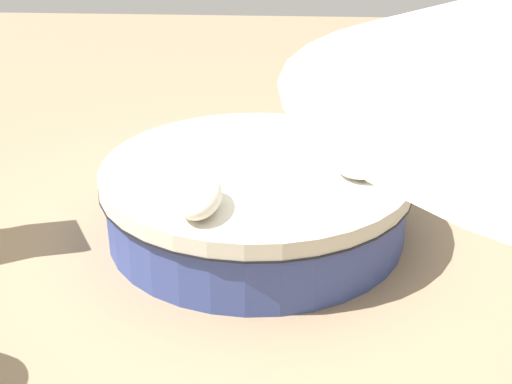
{
  "coord_description": "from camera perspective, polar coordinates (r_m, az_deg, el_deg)",
  "views": [
    {
      "loc": [
        4.57,
        0.28,
        2.57
      ],
      "look_at": [
        0.0,
        0.0,
        0.33
      ],
      "focal_mm": 47.69,
      "sensor_mm": 36.0,
      "label": 1
    }
  ],
  "objects": [
    {
      "name": "ground_plane",
      "position": [
        5.25,
        0.0,
        -3.23
      ],
      "size": [
        16.0,
        16.0,
        0.0
      ],
      "primitive_type": "plane",
      "color": "#9E8466"
    },
    {
      "name": "throw_pillow_0",
      "position": [
        4.33,
        -4.79,
        -0.38
      ],
      "size": [
        0.53,
        0.29,
        0.2
      ],
      "primitive_type": "ellipsoid",
      "color": "silver",
      "rests_on": "round_bed"
    },
    {
      "name": "throw_pillow_1",
      "position": [
        4.9,
        8.62,
        2.36
      ],
      "size": [
        0.45,
        0.36,
        0.15
      ],
      "primitive_type": "ellipsoid",
      "color": "white",
      "rests_on": "round_bed"
    },
    {
      "name": "round_bed",
      "position": [
        5.12,
        0.0,
        -0.48
      ],
      "size": [
        2.31,
        2.31,
        0.55
      ],
      "color": "#38478C",
      "rests_on": "ground_plane"
    },
    {
      "name": "side_table",
      "position": [
        6.97,
        10.14,
        5.91
      ],
      "size": [
        0.41,
        0.41,
        0.43
      ],
      "primitive_type": "cylinder",
      "color": "#B7B7BC",
      "rests_on": "ground_plane"
    }
  ]
}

